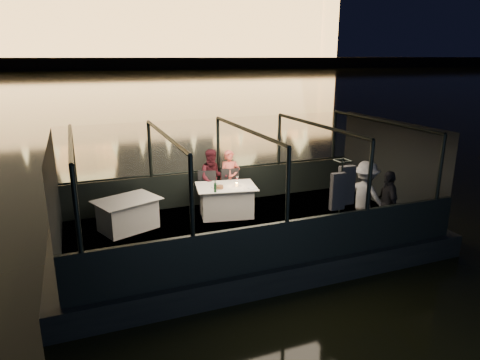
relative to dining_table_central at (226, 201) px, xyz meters
name	(u,v)px	position (x,y,z in m)	size (l,w,h in m)	color
river_water	(89,80)	(0.16, 79.05, -0.89)	(500.00, 500.00, 0.00)	black
boat_hull	(246,247)	(0.16, -0.95, -0.89)	(8.60, 4.40, 1.00)	black
boat_deck	(246,228)	(0.16, -0.95, -0.41)	(8.00, 4.00, 0.04)	black
gunwale_port	(219,186)	(0.16, 1.05, 0.06)	(8.00, 0.08, 0.90)	black
gunwale_starboard	(286,244)	(0.16, -2.95, 0.06)	(8.00, 0.08, 0.90)	black
cabin_glass_port	(218,144)	(0.16, 1.05, 1.21)	(8.00, 0.02, 1.40)	#99B2B2
cabin_glass_starboard	(288,185)	(0.16, -2.95, 1.21)	(8.00, 0.02, 1.40)	#99B2B2
cabin_roof_glass	(247,130)	(0.16, -0.95, 1.91)	(8.00, 4.00, 0.02)	#99B2B2
end_wall_fore	(55,201)	(-3.84, -0.95, 0.76)	(0.02, 4.00, 2.30)	black
end_wall_aft	(390,165)	(4.16, -0.95, 0.76)	(0.02, 4.00, 2.30)	black
canopy_ribs	(246,180)	(0.16, -0.95, 0.76)	(8.00, 4.00, 2.30)	black
embankment	(76,64)	(0.16, 209.05, 0.11)	(400.00, 140.00, 6.00)	#423D33
dining_table_central	(226,201)	(0.00, 0.00, 0.00)	(1.45, 1.05, 0.77)	white
dining_table_aft	(128,213)	(-2.41, -0.05, 0.00)	(1.37, 0.99, 0.73)	white
chair_port_left	(210,194)	(-0.29, 0.45, 0.06)	(0.47, 0.47, 1.01)	black
chair_port_right	(233,191)	(0.34, 0.45, 0.06)	(0.47, 0.47, 1.00)	black
coat_stand	(339,208)	(1.49, -2.68, 0.51)	(0.54, 0.43, 1.93)	black
person_woman_coral	(230,178)	(0.36, 0.72, 0.36)	(0.54, 0.36, 1.49)	#ED6556
person_man_maroon	(213,179)	(-0.11, 0.72, 0.36)	(0.74, 0.58, 1.55)	#3D1119
passenger_stripe	(365,195)	(2.57, -2.07, 0.47)	(1.06, 0.60, 1.63)	silver
passenger_dark	(388,200)	(2.83, -2.51, 0.47)	(0.88, 0.37, 1.50)	black
wine_bottle	(215,186)	(-0.40, -0.38, 0.53)	(0.06, 0.06, 0.28)	#153C20
bread_basket	(219,187)	(-0.22, -0.15, 0.42)	(0.19, 0.19, 0.08)	brown
amber_candle	(237,185)	(0.24, -0.11, 0.42)	(0.06, 0.06, 0.08)	orange
plate_near	(252,188)	(0.53, -0.38, 0.39)	(0.25, 0.25, 0.02)	white
plate_far	(215,187)	(-0.28, 0.00, 0.39)	(0.22, 0.22, 0.01)	white
wine_glass_white	(217,187)	(-0.32, -0.28, 0.48)	(0.06, 0.06, 0.17)	silver
wine_glass_red	(237,181)	(0.30, 0.00, 0.48)	(0.07, 0.07, 0.21)	white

